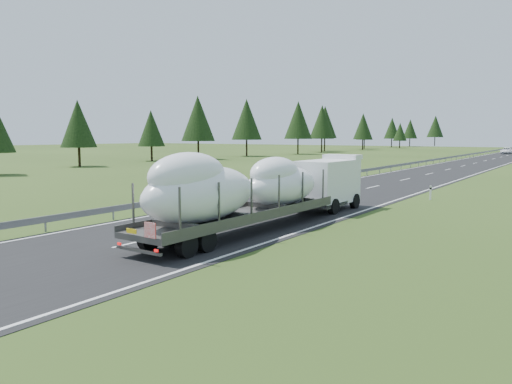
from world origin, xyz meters
The scene contains 5 objects.
road_surface centered at (0.00, 100.00, 0.01)m, with size 10.00×400.00×0.02m, color black.
guardrail centered at (-5.30, 99.94, 0.60)m, with size 0.10×400.00×0.76m.
tree_line_left centered at (-44.73, 98.80, 7.26)m, with size 15.31×244.06×12.65m.
boat_truck centered at (2.60, 14.63, 2.02)m, with size 2.68×17.75×3.86m.
distant_van centered at (-1.62, 128.21, 0.77)m, with size 2.55×5.54×1.54m, color white.
Camera 1 is at (15.80, -5.53, 4.53)m, focal length 35.00 mm.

